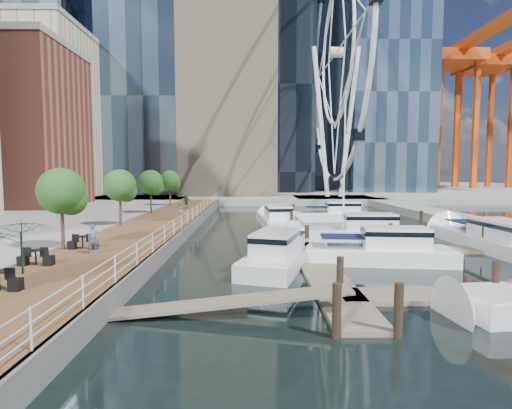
% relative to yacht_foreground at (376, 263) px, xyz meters
% --- Properties ---
extents(ground, '(520.00, 520.00, 0.00)m').
position_rel_yacht_foreground_xyz_m(ground, '(-6.65, -4.63, 0.00)').
color(ground, black).
rests_on(ground, ground).
extents(boardwalk, '(6.00, 60.00, 1.00)m').
position_rel_yacht_foreground_xyz_m(boardwalk, '(-15.65, 10.37, 0.50)').
color(boardwalk, brown).
rests_on(boardwalk, ground).
extents(seawall, '(0.25, 60.00, 1.00)m').
position_rel_yacht_foreground_xyz_m(seawall, '(-12.65, 10.37, 0.50)').
color(seawall, '#595954').
rests_on(seawall, ground).
extents(land_far, '(200.00, 114.00, 1.00)m').
position_rel_yacht_foreground_xyz_m(land_far, '(-6.65, 97.37, 0.50)').
color(land_far, gray).
rests_on(land_far, ground).
extents(breakwater, '(4.00, 60.00, 1.00)m').
position_rel_yacht_foreground_xyz_m(breakwater, '(13.35, 15.37, 0.50)').
color(breakwater, gray).
rests_on(breakwater, ground).
extents(pier, '(14.00, 12.00, 1.00)m').
position_rel_yacht_foreground_xyz_m(pier, '(7.35, 47.37, 0.50)').
color(pier, gray).
rests_on(pier, ground).
extents(railing, '(0.10, 60.00, 1.05)m').
position_rel_yacht_foreground_xyz_m(railing, '(-12.75, 10.37, 1.52)').
color(railing, white).
rests_on(railing, boardwalk).
extents(floating_docks, '(16.00, 34.00, 2.60)m').
position_rel_yacht_foreground_xyz_m(floating_docks, '(1.31, 5.35, 0.49)').
color(floating_docks, '#6D6051').
rests_on(floating_docks, ground).
extents(ferris_wheel, '(5.80, 45.60, 47.80)m').
position_rel_yacht_foreground_xyz_m(ferris_wheel, '(7.35, 47.37, 25.92)').
color(ferris_wheel, white).
rests_on(ferris_wheel, ground).
extents(port_cranes, '(40.00, 52.00, 38.00)m').
position_rel_yacht_foreground_xyz_m(port_cranes, '(61.02, 91.04, 20.00)').
color(port_cranes, '#D84C14').
rests_on(port_cranes, ground).
extents(street_trees, '(2.60, 42.60, 4.60)m').
position_rel_yacht_foreground_xyz_m(street_trees, '(-18.05, 9.37, 4.29)').
color(street_trees, '#3F2B1C').
rests_on(street_trees, ground).
extents(cafe_tables, '(2.50, 13.70, 0.74)m').
position_rel_yacht_foreground_xyz_m(cafe_tables, '(-17.05, -6.63, 1.37)').
color(cafe_tables, black).
rests_on(cafe_tables, ground).
extents(yacht_foreground, '(9.87, 3.70, 2.15)m').
position_rel_yacht_foreground_xyz_m(yacht_foreground, '(0.00, 0.00, 0.00)').
color(yacht_foreground, white).
rests_on(yacht_foreground, ground).
extents(pedestrian_near, '(0.69, 0.60, 1.59)m').
position_rel_yacht_foreground_xyz_m(pedestrian_near, '(-15.81, -1.98, 1.80)').
color(pedestrian_near, '#4E5468').
rests_on(pedestrian_near, boardwalk).
extents(pedestrian_mid, '(0.85, 0.94, 1.58)m').
position_rel_yacht_foreground_xyz_m(pedestrian_mid, '(-14.05, 13.89, 1.79)').
color(pedestrian_mid, gray).
rests_on(pedestrian_mid, boardwalk).
extents(pedestrian_far, '(0.95, 0.40, 1.63)m').
position_rel_yacht_foreground_xyz_m(pedestrian_far, '(-15.19, 24.87, 1.81)').
color(pedestrian_far, '#32373E').
rests_on(pedestrian_far, boardwalk).
extents(moored_yachts, '(19.80, 32.17, 11.50)m').
position_rel_yacht_foreground_xyz_m(moored_yachts, '(1.29, 7.20, 0.00)').
color(moored_yachts, silver).
rests_on(moored_yachts, ground).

